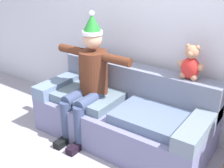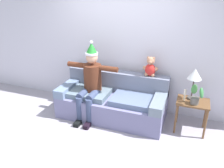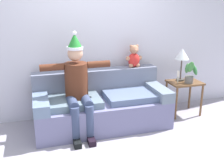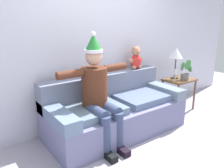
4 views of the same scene
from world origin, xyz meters
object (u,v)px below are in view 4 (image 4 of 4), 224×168
Objects in this scene: potted_plant at (186,70)px; candle_tall at (176,73)px; person_seated at (98,91)px; teddy_bear at (136,59)px; couch at (114,111)px; table_lamp at (176,55)px; side_table at (179,84)px.

potted_plant is 0.20m from candle_tall.
teddy_bear is (1.04, 0.44, 0.25)m from person_seated.
couch is 0.61m from person_seated.
couch is 5.16× the size of potted_plant.
potted_plant is at bearing -4.04° from couch.
teddy_bear is 0.96× the size of potted_plant.
candle_tall is at bearing 155.06° from potted_plant.
potted_plant is (0.06, -0.19, -0.26)m from table_lamp.
table_lamp is at bearing 42.87° from candle_tall.
table_lamp is (-0.04, 0.08, 0.54)m from side_table.
candle_tall is at bearing -24.03° from teddy_bear.
table_lamp reaches higher than side_table.
table_lamp reaches higher than potted_plant.
person_seated is at bearing -156.84° from teddy_bear.
teddy_bear is at bearing 23.16° from person_seated.
candle_tall is (1.33, -0.03, 0.39)m from couch.
side_table is at bearing 101.92° from potted_plant.
candle_tall is at bearing -137.13° from table_lamp.
candle_tall is (-0.17, 0.08, -0.04)m from potted_plant.
candle_tall is (1.72, 0.14, -0.04)m from person_seated.
table_lamp is at bearing 7.63° from person_seated.
table_lamp is 1.40× the size of potted_plant.
side_table is at bearing -18.78° from teddy_bear.
teddy_bear is (0.65, 0.28, 0.68)m from couch.
couch is 0.98m from teddy_bear.
teddy_bear reaches higher than side_table.
couch is at bearing -176.88° from table_lamp.
potted_plant is (1.50, -0.11, 0.44)m from couch.
person_seated is 2.56× the size of side_table.
side_table is 0.30m from potted_plant.
side_table is 2.84× the size of candle_tall.
side_table is 1.47× the size of potted_plant.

